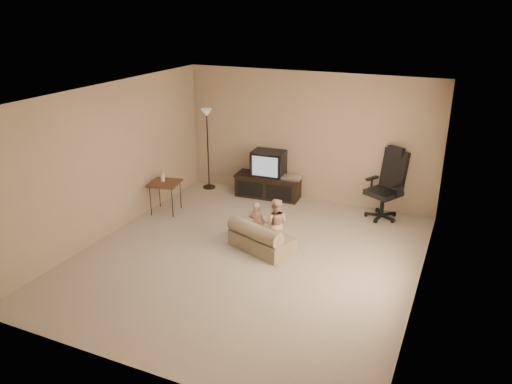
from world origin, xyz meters
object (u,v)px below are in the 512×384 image
side_table (165,183)px  toddler_left (256,223)px  floor_lamp (207,131)px  toddler_right (275,224)px  office_chair (386,193)px  child_sofa (260,239)px  tv_stand (269,178)px

side_table → toddler_left: bearing=-13.6°
floor_lamp → toddler_left: size_ratio=2.32×
side_table → toddler_right: 2.47m
office_chair → toddler_left: 2.57m
toddler_left → toddler_right: bearing=160.0°
office_chair → floor_lamp: floor_lamp is taller
floor_lamp → child_sofa: size_ratio=1.47×
office_chair → side_table: bearing=-131.1°
office_chair → toddler_right: size_ratio=1.56×
office_chair → toddler_right: bearing=-96.9°
toddler_right → office_chair: bearing=-137.9°
toddler_left → floor_lamp: bearing=-61.6°
tv_stand → child_sofa: bearing=-74.0°
tv_stand → toddler_right: bearing=-68.1°
side_table → floor_lamp: size_ratio=0.47×
office_chair → child_sofa: (-1.55, -2.12, -0.27)m
tv_stand → office_chair: office_chair is taller
floor_lamp → toddler_left: 2.91m
office_chair → toddler_right: 2.37m
office_chair → toddler_left: bearing=-103.3°
tv_stand → floor_lamp: 1.59m
toddler_left → tv_stand: bearing=-89.4°
tv_stand → toddler_left: (0.62, -1.99, -0.03)m
side_table → child_sofa: bearing=-17.5°
tv_stand → office_chair: (2.33, -0.07, 0.07)m
floor_lamp → toddler_right: floor_lamp is taller
child_sofa → toddler_left: toddler_left is taller
side_table → floor_lamp: 1.60m
child_sofa → toddler_left: 0.30m
child_sofa → floor_lamp: bearing=154.5°
tv_stand → toddler_right: 2.22m
office_chair → child_sofa: 2.64m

